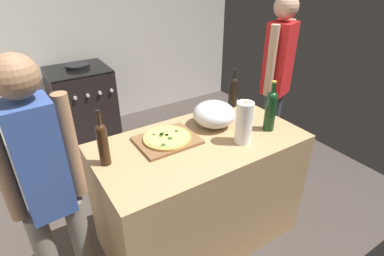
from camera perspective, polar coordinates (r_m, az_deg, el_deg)
ground_plane at (r=3.28m, az=-6.01°, el=-8.24°), size 3.85×3.53×0.02m
kitchen_wall_rear at (r=4.09m, az=-17.35°, el=18.41°), size 3.85×0.10×2.60m
counter at (r=2.34m, az=1.35°, el=-11.65°), size 1.43×0.77×0.88m
cutting_board at (r=2.06m, az=-4.64°, el=-2.30°), size 0.40×0.32×0.02m
pizza at (r=2.05m, az=-4.67°, el=-1.80°), size 0.32×0.32×0.03m
mixing_bowl at (r=2.22m, az=4.12°, el=2.60°), size 0.31×0.31×0.19m
paper_towel_roll at (r=2.02m, az=9.66°, el=0.94°), size 0.11×0.11×0.29m
wine_bottle_dark at (r=2.21m, az=14.45°, el=3.46°), size 0.08×0.08×0.37m
wine_bottle_clear at (r=1.84m, az=-16.29°, el=-2.60°), size 0.06×0.06×0.35m
wine_bottle_green at (r=2.54m, az=7.70°, el=6.95°), size 0.07×0.07×0.32m
stove at (r=3.86m, az=-19.57°, el=4.11°), size 0.66×0.63×0.93m
person_in_stripes at (r=1.74m, az=-25.28°, el=-10.29°), size 0.38×0.21×1.64m
person_in_red at (r=2.96m, az=15.45°, el=9.05°), size 0.38×0.26×1.72m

